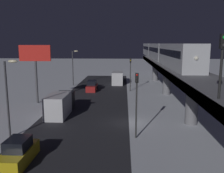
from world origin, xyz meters
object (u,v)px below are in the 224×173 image
sedan_red (92,87)px  traffic_light_mid (130,70)px  rail_signal (222,55)px  subway_train (159,51)px  delivery_van (118,78)px  sedan_yellow (18,153)px  box_truck (60,104)px  traffic_light_near (137,96)px  commercial_billboard (35,59)px

sedan_red → traffic_light_mid: (-7.50, 0.17, 3.41)m
rail_signal → subway_train: bearing=-92.6°
rail_signal → delivery_van: size_ratio=0.54×
sedan_red → traffic_light_mid: bearing=178.7°
sedan_red → sedan_yellow: same height
delivery_van → traffic_light_mid: size_ratio=1.16×
box_truck → traffic_light_near: traffic_light_near is taller
rail_signal → traffic_light_mid: rail_signal is taller
sedan_yellow → traffic_light_near: bearing=-149.5°
traffic_light_mid → rail_signal: bearing=98.7°
box_truck → traffic_light_mid: 18.89m
traffic_light_mid → commercial_billboard: bearing=34.8°
rail_signal → commercial_billboard: size_ratio=0.45×
sedan_red → sedan_yellow: bearing=86.5°
sedan_red → sedan_yellow: 29.49m
subway_train → sedan_red: (14.02, 7.59, -6.71)m
sedan_red → traffic_light_near: traffic_light_near is taller
traffic_light_near → commercial_billboard: size_ratio=0.72×
delivery_van → subway_train: bearing=172.3°
sedan_red → traffic_light_mid: 8.24m
traffic_light_mid → sedan_red: bearing=-1.3°
sedan_yellow → box_truck: bearing=-89.1°
traffic_light_near → traffic_light_mid: same height
subway_train → sedan_red: 17.29m
rail_signal → sedan_red: bearing=-68.7°
sedan_red → commercial_billboard: commercial_billboard is taller
traffic_light_near → traffic_light_mid: bearing=-90.0°
box_truck → sedan_red: bearing=-97.0°
box_truck → traffic_light_near: size_ratio=1.16×
sedan_red → box_truck: 16.38m
sedan_yellow → subway_train: bearing=-113.1°
delivery_van → traffic_light_near: traffic_light_near is taller
rail_signal → traffic_light_near: 9.80m
subway_train → delivery_van: (9.22, -1.24, -6.15)m
rail_signal → box_truck: 21.97m
rail_signal → commercial_billboard: bearing=-47.2°
commercial_billboard → sedan_yellow: bearing=105.8°
traffic_light_near → sedan_red: bearing=-72.6°
traffic_light_near → delivery_van: bearing=-85.3°
sedan_red → rail_signal: bearing=111.3°
sedan_yellow → traffic_light_mid: bearing=-107.6°
box_truck → traffic_light_mid: bearing=-120.6°
traffic_light_mid → box_truck: bearing=59.4°
box_truck → traffic_light_mid: size_ratio=1.16×
rail_signal → traffic_light_mid: (4.75, -31.22, -4.24)m
delivery_van → commercial_billboard: (11.98, 19.20, 5.48)m
sedan_yellow → commercial_billboard: 20.70m
rail_signal → delivery_van: rail_signal is taller
commercial_billboard → delivery_van: bearing=-122.0°
subway_train → traffic_light_mid: 10.66m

